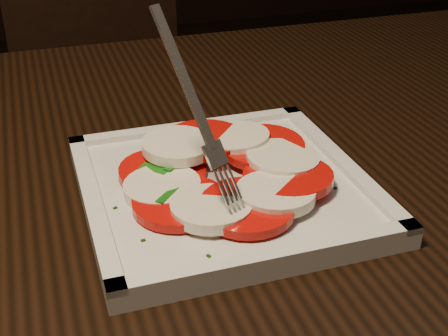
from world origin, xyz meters
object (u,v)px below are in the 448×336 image
Objects in this scene: plate at (224,190)px; fork at (184,100)px; table at (245,226)px; chair at (108,69)px.

plate is 0.11m from fork.
fork reaches higher than plate.
table is 0.25m from fork.
plate is at bearing -122.19° from table.
table is 1.30× the size of chair.
table is at bearing -95.31° from chair.
fork is at bearing -153.79° from plate.
fork is (-0.04, -0.02, 0.10)m from plate.
chair reaches higher than table.
chair is 3.72× the size of plate.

